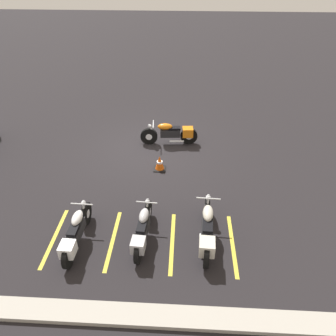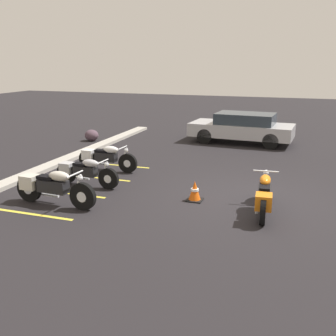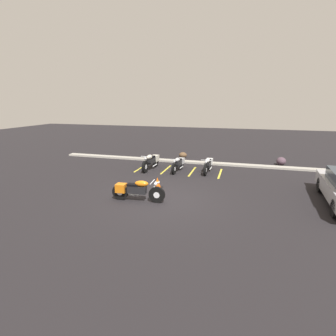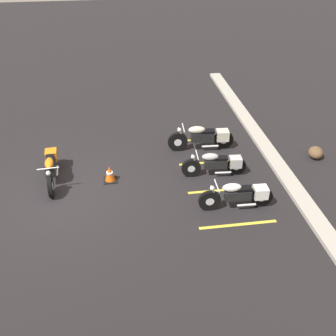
{
  "view_description": "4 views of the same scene",
  "coord_description": "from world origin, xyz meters",
  "views": [
    {
      "loc": [
        -1.33,
        10.44,
        6.38
      ],
      "look_at": [
        -0.87,
        1.97,
        0.52
      ],
      "focal_mm": 35.0,
      "sensor_mm": 36.0,
      "label": 1
    },
    {
      "loc": [
        -9.67,
        -1.1,
        3.43
      ],
      "look_at": [
        -0.07,
        2.18,
        0.65
      ],
      "focal_mm": 42.0,
      "sensor_mm": 36.0,
      "label": 2
    },
    {
      "loc": [
        3.05,
        -9.47,
        3.84
      ],
      "look_at": [
        -0.55,
        3.04,
        0.52
      ],
      "focal_mm": 28.0,
      "sensor_mm": 36.0,
      "label": 3
    },
    {
      "loc": [
        9.45,
        1.64,
        6.92
      ],
      "look_at": [
        0.62,
        2.92,
        1.06
      ],
      "focal_mm": 42.0,
      "sensor_mm": 36.0,
      "label": 4
    }
  ],
  "objects": [
    {
      "name": "parked_bike_0",
      "position": [
        -1.98,
        4.54,
        0.47
      ],
      "size": [
        0.63,
        2.26,
        0.89
      ],
      "rotation": [
        0.0,
        0.0,
        -1.62
      ],
      "color": "black",
      "rests_on": "ground"
    },
    {
      "name": "parked_bike_2",
      "position": [
        1.28,
        4.8,
        0.43
      ],
      "size": [
        0.58,
        2.08,
        0.82
      ],
      "rotation": [
        0.0,
        0.0,
        -1.6
      ],
      "color": "black",
      "rests_on": "ground"
    },
    {
      "name": "concrete_curb",
      "position": [
        0.0,
        6.67,
        0.06
      ],
      "size": [
        18.0,
        0.5,
        0.12
      ],
      "primitive_type": "cube",
      "color": "#A8A399",
      "rests_on": "ground"
    },
    {
      "name": "motorcycle_orange_featured",
      "position": [
        -0.88,
        -0.44,
        0.45
      ],
      "size": [
        2.16,
        0.61,
        0.85
      ],
      "rotation": [
        0.0,
        0.0,
        0.07
      ],
      "color": "black",
      "rests_on": "ground"
    },
    {
      "name": "stall_line_3",
      "position": [
        1.98,
        4.59,
        0.0
      ],
      "size": [
        0.1,
        2.1,
        0.0
      ],
      "primitive_type": "cube",
      "color": "gold",
      "rests_on": "ground"
    },
    {
      "name": "parked_bike_1",
      "position": [
        -0.37,
        4.59,
        0.42
      ],
      "size": [
        0.56,
        2.01,
        0.79
      ],
      "rotation": [
        0.0,
        0.0,
        -1.64
      ],
      "color": "black",
      "rests_on": "ground"
    },
    {
      "name": "stall_line_1",
      "position": [
        -1.12,
        4.59,
        0.0
      ],
      "size": [
        0.1,
        2.1,
        0.0
      ],
      "primitive_type": "cube",
      "color": "gold",
      "rests_on": "ground"
    },
    {
      "name": "stall_line_0",
      "position": [
        -2.67,
        4.59,
        0.0
      ],
      "size": [
        0.1,
        2.1,
        0.0
      ],
      "primitive_type": "cube",
      "color": "gold",
      "rests_on": "ground"
    },
    {
      "name": "ground",
      "position": [
        0.0,
        0.0,
        0.0
      ],
      "size": [
        60.0,
        60.0,
        0.0
      ],
      "primitive_type": "plane",
      "color": "black"
    },
    {
      "name": "landscape_rock_1",
      "position": [
        -0.91,
        8.1,
        0.19
      ],
      "size": [
        0.68,
        0.61,
        0.38
      ],
      "primitive_type": "ellipsoid",
      "rotation": [
        0.0,
        0.0,
        2.85
      ],
      "color": "brown",
      "rests_on": "ground"
    },
    {
      "name": "stall_line_2",
      "position": [
        0.43,
        4.59,
        0.0
      ],
      "size": [
        0.1,
        2.1,
        0.0
      ],
      "primitive_type": "cube",
      "color": "gold",
      "rests_on": "ground"
    },
    {
      "name": "traffic_cone",
      "position": [
        -0.55,
        1.3,
        0.24
      ],
      "size": [
        0.4,
        0.4,
        0.52
      ],
      "color": "black",
      "rests_on": "ground"
    }
  ]
}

